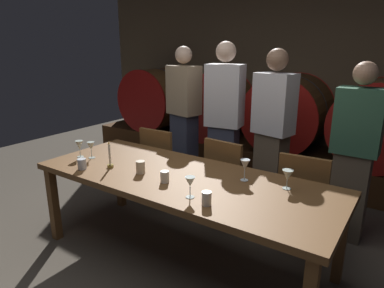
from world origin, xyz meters
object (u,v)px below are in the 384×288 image
dining_table (182,183)px  chair_center (228,178)px  guest_center_right (272,132)px  guest_far_right (354,153)px  wine_glass_far_left (79,146)px  wine_barrel_center (288,113)px  chair_left (162,163)px  cup_center_left (140,167)px  wine_glass_center (190,182)px  wine_glass_left (91,147)px  cup_far_left (82,164)px  wine_barrel_right (379,123)px  candle_center (110,160)px  wine_glass_right (245,165)px  cup_center_right (165,177)px  chair_right (304,197)px  wine_glass_far_right (288,176)px  cup_far_right (207,198)px  wine_barrel_far_left (158,99)px  guest_far_left (184,118)px  guest_center_left (224,123)px  wine_barrel_left (213,105)px

dining_table → chair_center: 0.73m
guest_center_right → guest_far_right: 0.79m
wine_glass_far_left → wine_barrel_center: bearing=66.4°
chair_left → cup_center_left: size_ratio=8.77×
chair_left → wine_glass_center: wine_glass_center is taller
wine_glass_left → chair_left: bearing=77.9°
guest_center_right → cup_far_left: 1.86m
chair_left → cup_far_left: bearing=88.2°
wine_barrel_right → candle_center: wine_barrel_right is taller
candle_center → wine_barrel_center: bearing=75.5°
wine_barrel_right → cup_center_left: wine_barrel_right is taller
wine_glass_right → cup_center_right: bearing=-142.6°
wine_barrel_center → wine_barrel_right: size_ratio=1.00×
guest_far_right → chair_right: bearing=57.1°
wine_barrel_center → wine_glass_center: wine_barrel_center is taller
dining_table → cup_center_right: (-0.04, -0.17, 0.11)m
cup_far_left → wine_glass_far_right: bearing=20.1°
cup_far_right → chair_center: bearing=110.8°
cup_center_right → candle_center: bearing=-179.0°
wine_barrel_far_left → dining_table: size_ratio=0.41×
wine_barrel_far_left → guest_far_left: size_ratio=0.58×
wine_barrel_right → chair_right: size_ratio=1.13×
wine_barrel_center → dining_table: 2.34m
guest_far_right → candle_center: size_ratio=7.02×
wine_barrel_center → wine_glass_far_left: (-1.08, -2.48, -0.02)m
wine_barrel_center → wine_glass_center: size_ratio=6.71×
wine_glass_left → cup_center_right: wine_glass_left is taller
chair_left → wine_barrel_right: bearing=-139.9°
wine_barrel_right → chair_left: (-1.86, -1.64, -0.37)m
dining_table → wine_glass_far_left: (-1.05, -0.14, 0.17)m
wine_barrel_far_left → cup_far_left: bearing=-62.3°
guest_far_right → cup_center_right: (-1.09, -1.29, -0.04)m
wine_barrel_right → guest_center_right: 1.41m
cup_center_right → dining_table: bearing=78.3°
guest_far_right → wine_barrel_center: bearing=-49.6°
guest_center_right → candle_center: (-0.87, -1.38, -0.07)m
dining_table → wine_glass_far_right: wine_glass_far_right is taller
wine_glass_left → cup_far_left: (0.16, -0.24, -0.06)m
guest_center_right → wine_barrel_right: bearing=-113.9°
guest_far_right → wine_glass_right: size_ratio=9.63×
wine_barrel_center → cup_center_right: 2.51m
chair_right → cup_center_right: chair_right is taller
guest_far_right → cup_far_left: bearing=39.3°
guest_center_left → cup_center_right: size_ratio=20.39×
wine_barrel_left → chair_left: wine_barrel_left is taller
wine_barrel_right → cup_center_right: bearing=-114.3°
chair_left → wine_glass_center: (1.04, -0.98, 0.36)m
chair_right → guest_center_right: 0.81m
cup_center_left → wine_barrel_center: bearing=81.9°
wine_glass_right → cup_far_right: 0.52m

